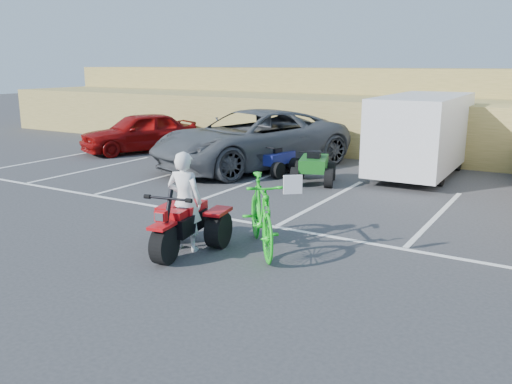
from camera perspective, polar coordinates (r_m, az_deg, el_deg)
The scene contains 11 objects.
ground at distance 9.38m, azimuth -5.14°, elevation -7.40°, with size 100.00×100.00×0.00m, color #333335.
parking_stripes at distance 12.40m, azimuth 9.29°, elevation -2.30°, with size 28.00×5.16×0.01m.
grass_embankment at distance 23.21m, azimuth 18.05°, elevation 8.07°, with size 40.00×8.50×3.10m.
red_trike_atv at distance 9.93m, azimuth -7.77°, elevation -6.28°, with size 1.32×1.76×1.15m, color #B70A0E, non-canonical shape.
rider at distance 9.79m, azimuth -7.52°, elevation -0.99°, with size 0.66×0.43×1.82m, color white.
green_dirt_bike at distance 9.73m, azimuth 0.56°, elevation -2.31°, with size 0.65×2.29×1.38m, color #14BF19.
grey_pickup at distance 17.54m, azimuth -0.48°, elevation 5.57°, with size 3.09×6.70×1.86m, color #464A4E.
red_car at distance 21.30m, azimuth -12.18°, elevation 6.18°, with size 1.78×4.43×1.51m, color maroon.
cargo_trailer at distance 17.09m, azimuth 17.08°, elevation 6.01°, with size 2.13×5.16×2.39m.
quad_atv_blue at distance 16.64m, azimuth 2.05°, elevation 1.88°, with size 1.05×1.41×0.92m, color navy, non-canonical shape.
quad_atv_green at distance 15.49m, azimuth 6.06°, elevation 0.95°, with size 1.15×1.54×1.01m, color #155D18, non-canonical shape.
Camera 1 is at (5.20, -7.06, 3.33)m, focal length 38.00 mm.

